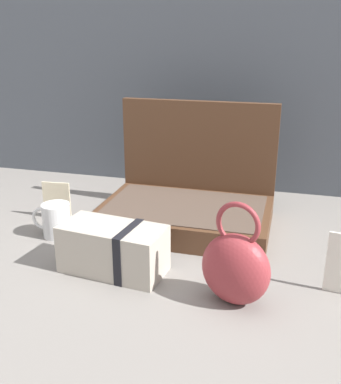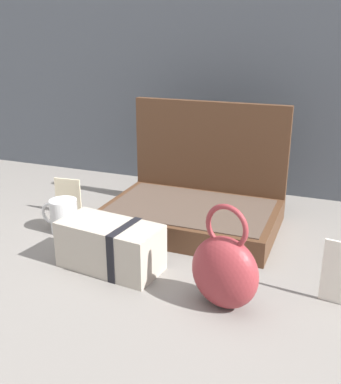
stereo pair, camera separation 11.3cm
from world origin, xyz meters
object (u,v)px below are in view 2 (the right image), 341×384
object	(u,v)px
open_suitcase	(197,201)
coffee_mug	(63,215)
cream_toiletry_bag	(112,246)
teal_pouch_handbag	(225,270)
poster_card_right	(68,196)

from	to	relation	value
open_suitcase	coffee_mug	world-z (taller)	open_suitcase
open_suitcase	cream_toiletry_bag	size ratio (longest dim) A/B	1.88
teal_pouch_handbag	coffee_mug	bearing A→B (deg)	159.43
open_suitcase	poster_card_right	bearing A→B (deg)	-169.52
cream_toiletry_bag	teal_pouch_handbag	bearing A→B (deg)	-11.00
cream_toiletry_bag	coffee_mug	xyz separation A→B (m)	(-0.24, 0.14, -0.01)
open_suitcase	cream_toiletry_bag	distance (m)	0.35
poster_card_right	coffee_mug	bearing A→B (deg)	-68.09
cream_toiletry_bag	poster_card_right	world-z (taller)	cream_toiletry_bag
open_suitcase	coffee_mug	xyz separation A→B (m)	(-0.34, -0.19, -0.03)
cream_toiletry_bag	coffee_mug	size ratio (longest dim) A/B	2.24
open_suitcase	teal_pouch_handbag	size ratio (longest dim) A/B	2.12
open_suitcase	coffee_mug	size ratio (longest dim) A/B	4.20
cream_toiletry_bag	coffee_mug	distance (m)	0.28
open_suitcase	poster_card_right	distance (m)	0.41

